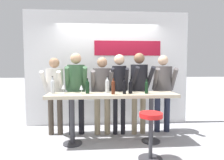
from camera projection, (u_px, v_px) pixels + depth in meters
ground_plane at (112, 143)px, 3.84m from camera, size 40.00×40.00×0.00m
back_wall at (108, 68)px, 5.00m from camera, size 4.04×0.12×2.81m
tasting_table at (112, 102)px, 3.78m from camera, size 2.44×0.54×0.96m
bar_stool at (151, 129)px, 3.12m from camera, size 0.38×0.38×0.76m
person_far_left at (55, 88)px, 4.22m from camera, size 0.45×0.55×1.65m
person_left at (76, 85)px, 4.23m from camera, size 0.48×0.58×1.75m
person_center_left at (102, 87)px, 4.25m from camera, size 0.48×0.55×1.66m
person_center at (119, 84)px, 4.24m from camera, size 0.39×0.52×1.72m
person_center_right at (139, 84)px, 4.27m from camera, size 0.50×0.61×1.75m
person_right at (163, 85)px, 4.41m from camera, size 0.50×0.58×1.71m
wine_bottle_0 at (113, 87)px, 3.67m from camera, size 0.07×0.07×0.31m
wine_bottle_1 at (53, 86)px, 3.77m from camera, size 0.07×0.07×0.32m
wine_bottle_2 at (130, 87)px, 3.77m from camera, size 0.07×0.07×0.28m
wine_bottle_3 at (87, 86)px, 3.76m from camera, size 0.07×0.07×0.29m
wine_bottle_4 at (124, 86)px, 3.70m from camera, size 0.06×0.06×0.32m
wine_bottle_5 at (147, 87)px, 3.75m from camera, size 0.06×0.06×0.28m
wine_bottle_6 at (107, 85)px, 3.86m from camera, size 0.08×0.08×0.32m
wine_glass_0 at (81, 88)px, 3.66m from camera, size 0.07×0.07×0.18m
wine_glass_1 at (63, 87)px, 3.77m from camera, size 0.07×0.07×0.18m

